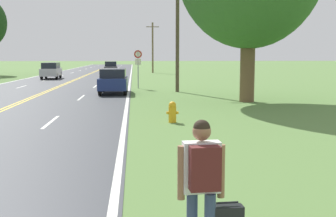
{
  "coord_description": "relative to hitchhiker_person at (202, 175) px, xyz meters",
  "views": [
    {
      "loc": [
        5.84,
        1.12,
        2.4
      ],
      "look_at": [
        6.65,
        11.01,
        1.15
      ],
      "focal_mm": 45.0,
      "sensor_mm": 36.0,
      "label": 1
    }
  ],
  "objects": [
    {
      "name": "hitchhiker_person",
      "position": [
        0.0,
        0.0,
        0.0
      ],
      "size": [
        0.57,
        0.41,
        1.67
      ],
      "rotation": [
        0.0,
        0.0,
        1.63
      ],
      "color": "#38476B",
      "rests_on": "ground"
    },
    {
      "name": "fire_hydrant",
      "position": [
        0.6,
        10.29,
        -0.63
      ],
      "size": [
        0.44,
        0.28,
        0.77
      ],
      "color": "gold",
      "rests_on": "ground"
    },
    {
      "name": "traffic_sign",
      "position": [
        -0.44,
        26.41,
        1.11
      ],
      "size": [
        0.6,
        0.1,
        2.82
      ],
      "color": "gray",
      "rests_on": "ground"
    },
    {
      "name": "utility_pole_midground",
      "position": [
        2.14,
        23.3,
        3.26
      ],
      "size": [
        1.8,
        0.24,
        8.25
      ],
      "color": "brown",
      "rests_on": "ground"
    },
    {
      "name": "utility_pole_far",
      "position": [
        1.94,
        55.13,
        2.64
      ],
      "size": [
        1.8,
        0.24,
        7.03
      ],
      "color": "brown",
      "rests_on": "ground"
    },
    {
      "name": "car_dark_blue_suv_mid_near",
      "position": [
        -2.06,
        22.35,
        -0.17
      ],
      "size": [
        1.76,
        4.21,
        1.58
      ],
      "rotation": [
        0.0,
        0.0,
        -1.58
      ],
      "color": "black",
      "rests_on": "ground"
    },
    {
      "name": "car_silver_suv_mid_far",
      "position": [
        -9.36,
        40.13,
        -0.11
      ],
      "size": [
        1.86,
        4.29,
        1.69
      ],
      "rotation": [
        0.0,
        0.0,
        1.61
      ],
      "color": "black",
      "rests_on": "ground"
    },
    {
      "name": "car_dark_grey_sedan_receding",
      "position": [
        -3.85,
        53.03,
        -0.18
      ],
      "size": [
        1.91,
        4.24,
        1.64
      ],
      "rotation": [
        0.0,
        0.0,
        -1.53
      ],
      "color": "black",
      "rests_on": "ground"
    }
  ]
}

